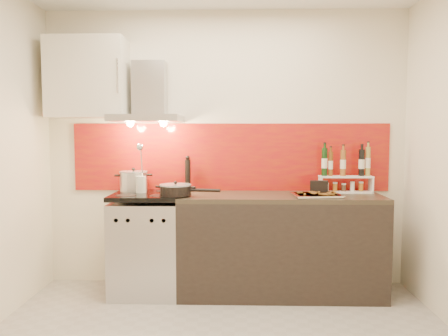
{
  "coord_description": "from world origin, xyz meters",
  "views": [
    {
      "loc": [
        0.1,
        -2.77,
        1.44
      ],
      "look_at": [
        0.0,
        0.95,
        1.15
      ],
      "focal_mm": 35.0,
      "sensor_mm": 36.0,
      "label": 1
    }
  ],
  "objects_px": {
    "saute_pan": "(176,190)",
    "range_stove": "(147,244)",
    "pepper_mill": "(188,174)",
    "baking_tray": "(316,195)",
    "counter": "(280,244)",
    "stock_pot": "(134,181)"
  },
  "relations": [
    {
      "from": "saute_pan",
      "to": "baking_tray",
      "type": "bearing_deg",
      "value": 1.59
    },
    {
      "from": "range_stove",
      "to": "baking_tray",
      "type": "height_order",
      "value": "baking_tray"
    },
    {
      "from": "counter",
      "to": "baking_tray",
      "type": "relative_size",
      "value": 4.14
    },
    {
      "from": "stock_pot",
      "to": "saute_pan",
      "type": "xyz_separation_m",
      "value": [
        0.44,
        -0.28,
        -0.05
      ]
    },
    {
      "from": "counter",
      "to": "baking_tray",
      "type": "distance_m",
      "value": 0.56
    },
    {
      "from": "saute_pan",
      "to": "baking_tray",
      "type": "relative_size",
      "value": 1.22
    },
    {
      "from": "stock_pot",
      "to": "counter",
      "type": "bearing_deg",
      "value": -5.88
    },
    {
      "from": "counter",
      "to": "saute_pan",
      "type": "distance_m",
      "value": 1.05
    },
    {
      "from": "counter",
      "to": "saute_pan",
      "type": "bearing_deg",
      "value": -171.41
    },
    {
      "from": "range_stove",
      "to": "stock_pot",
      "type": "bearing_deg",
      "value": 136.11
    },
    {
      "from": "counter",
      "to": "baking_tray",
      "type": "height_order",
      "value": "baking_tray"
    },
    {
      "from": "baking_tray",
      "to": "range_stove",
      "type": "bearing_deg",
      "value": 176.21
    },
    {
      "from": "range_stove",
      "to": "saute_pan",
      "type": "height_order",
      "value": "saute_pan"
    },
    {
      "from": "saute_pan",
      "to": "pepper_mill",
      "type": "xyz_separation_m",
      "value": [
        0.06,
        0.33,
        0.11
      ]
    },
    {
      "from": "saute_pan",
      "to": "range_stove",
      "type": "bearing_deg",
      "value": 155.15
    },
    {
      "from": "pepper_mill",
      "to": "saute_pan",
      "type": "bearing_deg",
      "value": -100.65
    },
    {
      "from": "counter",
      "to": "saute_pan",
      "type": "height_order",
      "value": "saute_pan"
    },
    {
      "from": "saute_pan",
      "to": "pepper_mill",
      "type": "relative_size",
      "value": 1.56
    },
    {
      "from": "pepper_mill",
      "to": "range_stove",
      "type": "bearing_deg",
      "value": -150.22
    },
    {
      "from": "range_stove",
      "to": "counter",
      "type": "bearing_deg",
      "value": 0.23
    },
    {
      "from": "baking_tray",
      "to": "stock_pot",
      "type": "bearing_deg",
      "value": 171.62
    },
    {
      "from": "saute_pan",
      "to": "pepper_mill",
      "type": "distance_m",
      "value": 0.36
    }
  ]
}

